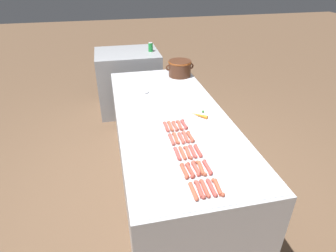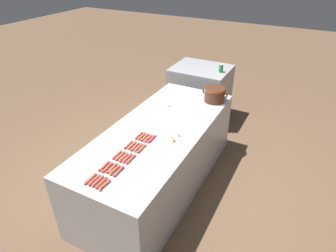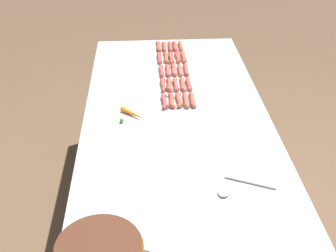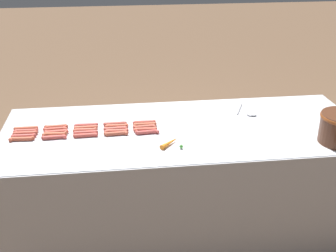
# 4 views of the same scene
# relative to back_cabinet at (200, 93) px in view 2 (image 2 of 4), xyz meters

# --- Properties ---
(ground_plane) EXTENTS (20.00, 20.00, 0.00)m
(ground_plane) POSITION_rel_back_cabinet_xyz_m (0.23, -1.84, -0.45)
(ground_plane) COLOR brown
(griddle_counter) EXTENTS (0.98, 2.39, 0.83)m
(griddle_counter) POSITION_rel_back_cabinet_xyz_m (0.23, -1.84, -0.04)
(griddle_counter) COLOR #ADAFB5
(griddle_counter) RESTS_ON ground_plane
(back_cabinet) EXTENTS (0.91, 0.77, 0.90)m
(back_cabinet) POSITION_rel_back_cabinet_xyz_m (0.00, 0.00, 0.00)
(back_cabinet) COLOR #939599
(back_cabinet) RESTS_ON ground_plane
(hot_dog_0) EXTENTS (0.03, 0.16, 0.03)m
(hot_dog_0) POSITION_rel_back_cabinet_xyz_m (0.13, -2.87, 0.39)
(hot_dog_0) COLOR #B95138
(hot_dog_0) RESTS_ON griddle_counter
(hot_dog_1) EXTENTS (0.03, 0.16, 0.03)m
(hot_dog_1) POSITION_rel_back_cabinet_xyz_m (0.13, -2.68, 0.39)
(hot_dog_1) COLOR #B84D38
(hot_dog_1) RESTS_ON griddle_counter
(hot_dog_2) EXTENTS (0.03, 0.16, 0.03)m
(hot_dog_2) POSITION_rel_back_cabinet_xyz_m (0.13, -2.48, 0.39)
(hot_dog_2) COLOR #B24741
(hot_dog_2) RESTS_ON griddle_counter
(hot_dog_3) EXTENTS (0.03, 0.16, 0.03)m
(hot_dog_3) POSITION_rel_back_cabinet_xyz_m (0.13, -2.29, 0.39)
(hot_dog_3) COLOR #AD4C41
(hot_dog_3) RESTS_ON griddle_counter
(hot_dog_4) EXTENTS (0.03, 0.16, 0.03)m
(hot_dog_4) POSITION_rel_back_cabinet_xyz_m (0.13, -2.10, 0.39)
(hot_dog_4) COLOR #AF493D
(hot_dog_4) RESTS_ON griddle_counter
(hot_dog_5) EXTENTS (0.03, 0.16, 0.03)m
(hot_dog_5) POSITION_rel_back_cabinet_xyz_m (0.17, -2.87, 0.39)
(hot_dog_5) COLOR #B1483D
(hot_dog_5) RESTS_ON griddle_counter
(hot_dog_6) EXTENTS (0.04, 0.16, 0.03)m
(hot_dog_6) POSITION_rel_back_cabinet_xyz_m (0.17, -2.68, 0.39)
(hot_dog_6) COLOR #B04638
(hot_dog_6) RESTS_ON griddle_counter
(hot_dog_7) EXTENTS (0.03, 0.16, 0.03)m
(hot_dog_7) POSITION_rel_back_cabinet_xyz_m (0.17, -2.48, 0.39)
(hot_dog_7) COLOR #B9533C
(hot_dog_7) RESTS_ON griddle_counter
(hot_dog_8) EXTENTS (0.03, 0.16, 0.03)m
(hot_dog_8) POSITION_rel_back_cabinet_xyz_m (0.17, -2.29, 0.39)
(hot_dog_8) COLOR #B8523B
(hot_dog_8) RESTS_ON griddle_counter
(hot_dog_9) EXTENTS (0.03, 0.16, 0.03)m
(hot_dog_9) POSITION_rel_back_cabinet_xyz_m (0.17, -2.10, 0.39)
(hot_dog_9) COLOR #AE5239
(hot_dog_9) RESTS_ON griddle_counter
(hot_dog_10) EXTENTS (0.03, 0.16, 0.03)m
(hot_dog_10) POSITION_rel_back_cabinet_xyz_m (0.21, -2.87, 0.39)
(hot_dog_10) COLOR #B34A39
(hot_dog_10) RESTS_ON griddle_counter
(hot_dog_11) EXTENTS (0.03, 0.16, 0.03)m
(hot_dog_11) POSITION_rel_back_cabinet_xyz_m (0.21, -2.67, 0.39)
(hot_dog_11) COLOR #B94C3F
(hot_dog_11) RESTS_ON griddle_counter
(hot_dog_12) EXTENTS (0.03, 0.16, 0.03)m
(hot_dog_12) POSITION_rel_back_cabinet_xyz_m (0.21, -2.49, 0.39)
(hot_dog_12) COLOR #B5503D
(hot_dog_12) RESTS_ON griddle_counter
(hot_dog_13) EXTENTS (0.03, 0.16, 0.03)m
(hot_dog_13) POSITION_rel_back_cabinet_xyz_m (0.21, -2.29, 0.39)
(hot_dog_13) COLOR #AF4E42
(hot_dog_13) RESTS_ON griddle_counter
(hot_dog_14) EXTENTS (0.04, 0.16, 0.03)m
(hot_dog_14) POSITION_rel_back_cabinet_xyz_m (0.21, -2.10, 0.39)
(hot_dog_14) COLOR #AB4F3F
(hot_dog_14) RESTS_ON griddle_counter
(hot_dog_15) EXTENTS (0.03, 0.16, 0.03)m
(hot_dog_15) POSITION_rel_back_cabinet_xyz_m (0.25, -2.87, 0.39)
(hot_dog_15) COLOR #B0463F
(hot_dog_15) RESTS_ON griddle_counter
(hot_dog_16) EXTENTS (0.04, 0.16, 0.03)m
(hot_dog_16) POSITION_rel_back_cabinet_xyz_m (0.25, -2.68, 0.39)
(hot_dog_16) COLOR #AF5338
(hot_dog_16) RESTS_ON griddle_counter
(hot_dog_17) EXTENTS (0.03, 0.16, 0.03)m
(hot_dog_17) POSITION_rel_back_cabinet_xyz_m (0.25, -2.48, 0.39)
(hot_dog_17) COLOR #B24941
(hot_dog_17) RESTS_ON griddle_counter
(hot_dog_18) EXTENTS (0.03, 0.16, 0.03)m
(hot_dog_18) POSITION_rel_back_cabinet_xyz_m (0.25, -2.29, 0.39)
(hot_dog_18) COLOR #B65041
(hot_dog_18) RESTS_ON griddle_counter
(hot_dog_19) EXTENTS (0.03, 0.16, 0.03)m
(hot_dog_19) POSITION_rel_back_cabinet_xyz_m (0.25, -2.10, 0.39)
(hot_dog_19) COLOR #B94E3C
(hot_dog_19) RESTS_ON griddle_counter
(hot_dog_20) EXTENTS (0.04, 0.16, 0.03)m
(hot_dog_20) POSITION_rel_back_cabinet_xyz_m (0.29, -2.87, 0.39)
(hot_dog_20) COLOR #B95138
(hot_dog_20) RESTS_ON griddle_counter
(hot_dog_21) EXTENTS (0.03, 0.16, 0.03)m
(hot_dog_21) POSITION_rel_back_cabinet_xyz_m (0.29, -2.68, 0.39)
(hot_dog_21) COLOR #B9453F
(hot_dog_21) RESTS_ON griddle_counter
(hot_dog_22) EXTENTS (0.03, 0.16, 0.03)m
(hot_dog_22) POSITION_rel_back_cabinet_xyz_m (0.29, -2.48, 0.39)
(hot_dog_22) COLOR #B8463D
(hot_dog_22) RESTS_ON griddle_counter
(hot_dog_23) EXTENTS (0.03, 0.16, 0.03)m
(hot_dog_23) POSITION_rel_back_cabinet_xyz_m (0.28, -2.29, 0.39)
(hot_dog_23) COLOR #AC4D38
(hot_dog_23) RESTS_ON griddle_counter
(hot_dog_24) EXTENTS (0.04, 0.16, 0.03)m
(hot_dog_24) POSITION_rel_back_cabinet_xyz_m (0.29, -2.09, 0.39)
(hot_dog_24) COLOR #AD4440
(hot_dog_24) RESTS_ON griddle_counter
(bean_pot) EXTENTS (0.34, 0.28, 0.19)m
(bean_pot) POSITION_rel_back_cabinet_xyz_m (0.55, -0.92, 0.48)
(bean_pot) COLOR #472616
(bean_pot) RESTS_ON griddle_counter
(serving_spoon) EXTENTS (0.26, 0.15, 0.02)m
(serving_spoon) POSITION_rel_back_cabinet_xyz_m (0.04, -1.35, 0.38)
(serving_spoon) COLOR #B7B7BC
(serving_spoon) RESTS_ON griddle_counter
(carrot) EXTENTS (0.14, 0.14, 0.03)m
(carrot) POSITION_rel_back_cabinet_xyz_m (0.46, -1.96, 0.39)
(carrot) COLOR orange
(carrot) RESTS_ON griddle_counter
(soda_can) EXTENTS (0.07, 0.07, 0.12)m
(soda_can) POSITION_rel_back_cabinet_xyz_m (0.34, -0.05, 0.51)
(soda_can) COLOR #1E8C38
(soda_can) RESTS_ON back_cabinet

